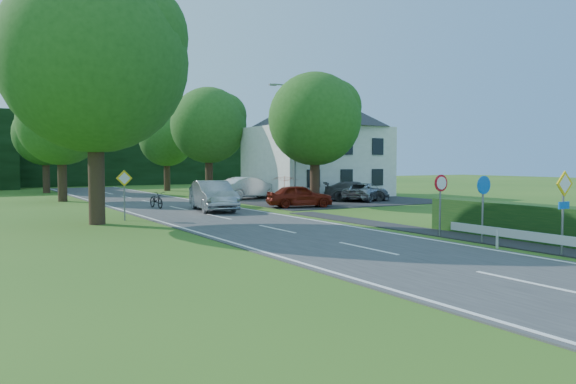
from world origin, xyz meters
TOP-DOWN VIEW (x-y plane):
  - road at (0.00, 20.00)m, footprint 7.00×80.00m
  - parking_pad at (12.00, 33.00)m, footprint 14.00×16.00m
  - line_edge_left at (-3.25, 20.00)m, footprint 0.12×80.00m
  - line_edge_right at (3.25, 20.00)m, footprint 0.12×80.00m
  - line_centre at (0.00, 20.00)m, footprint 0.12×80.00m
  - tree_main at (-6.00, 24.00)m, footprint 9.40×9.40m
  - tree_left_far at (-5.00, 40.00)m, footprint 7.00×7.00m
  - tree_right_far at (7.00, 42.00)m, footprint 7.40×7.40m
  - tree_left_back at (-4.50, 52.00)m, footprint 6.60×6.60m
  - tree_right_back at (6.00, 50.00)m, footprint 6.20×6.20m
  - tree_right_mid at (8.50, 28.00)m, footprint 7.00×7.00m
  - treeline_right at (8.00, 66.00)m, footprint 30.00×5.00m
  - house_white at (14.00, 36.00)m, footprint 10.60×8.40m
  - streetlight at (8.06, 30.00)m, footprint 2.03×0.18m
  - sign_priority_right at (4.30, 7.98)m, footprint 0.78×0.09m
  - sign_roundabout at (4.30, 10.98)m, footprint 0.64×0.08m
  - sign_speed_limit at (4.30, 12.97)m, footprint 0.64×0.11m
  - sign_priority_left at (-4.50, 24.98)m, footprint 0.78×0.09m
  - moving_car at (1.12, 27.35)m, footprint 2.66×5.41m
  - motorcycle at (-1.11, 30.77)m, footprint 0.80×1.94m
  - parked_car_red at (6.70, 26.95)m, footprint 4.34×2.68m
  - parked_car_silver_a at (7.42, 35.23)m, footprint 5.15×2.41m
  - parked_car_grey at (13.23, 29.73)m, footprint 5.03×4.05m
  - parked_car_silver_b at (13.62, 29.22)m, footprint 4.96×4.06m
  - parasol at (8.58, 31.96)m, footprint 2.56×2.58m

SIDE VIEW (x-z plane):
  - road at x=0.00m, z-range 0.00..0.04m
  - parking_pad at x=12.00m, z-range 0.00..0.04m
  - line_edge_left at x=-3.25m, z-range 0.04..0.05m
  - line_edge_right at x=3.25m, z-range 0.04..0.05m
  - line_centre at x=0.00m, z-range 0.04..0.05m
  - motorcycle at x=-1.11m, z-range 0.04..1.04m
  - parked_car_silver_b at x=13.62m, z-range 0.04..1.30m
  - parked_car_grey at x=13.23m, z-range 0.04..1.41m
  - parked_car_red at x=6.70m, z-range 0.04..1.42m
  - parked_car_silver_a at x=7.42m, z-range 0.04..1.67m
  - moving_car at x=1.12m, z-range 0.04..1.75m
  - parasol at x=8.58m, z-range 0.04..1.86m
  - sign_roundabout at x=4.30m, z-range 0.49..2.86m
  - sign_priority_left at x=-4.50m, z-range 0.50..2.94m
  - sign_speed_limit at x=4.30m, z-range 0.58..2.95m
  - sign_priority_right at x=4.30m, z-range 0.50..3.09m
  - treeline_right at x=8.00m, z-range 0.00..7.00m
  - tree_right_back at x=6.00m, z-range 0.00..7.56m
  - tree_left_back at x=-4.50m, z-range 0.00..8.07m
  - tree_left_far at x=-5.00m, z-range 0.00..8.58m
  - tree_right_mid at x=8.50m, z-range 0.00..8.58m
  - house_white at x=14.00m, z-range 0.11..8.71m
  - streetlight at x=8.06m, z-range 0.46..8.46m
  - tree_right_far at x=7.00m, z-range 0.00..9.09m
  - tree_main at x=-6.00m, z-range 0.00..11.64m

